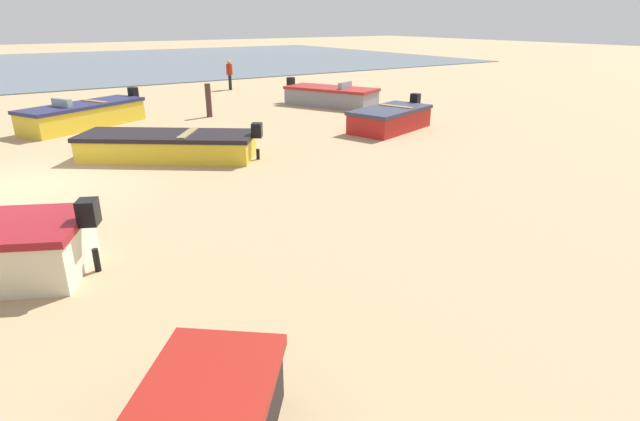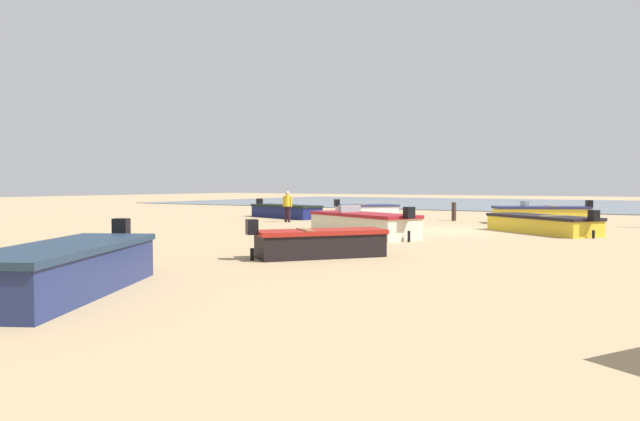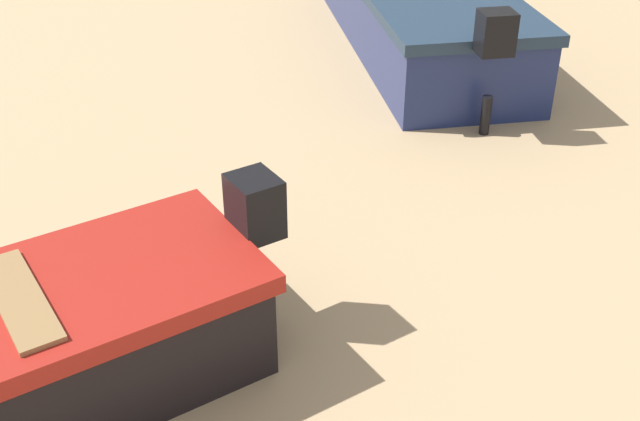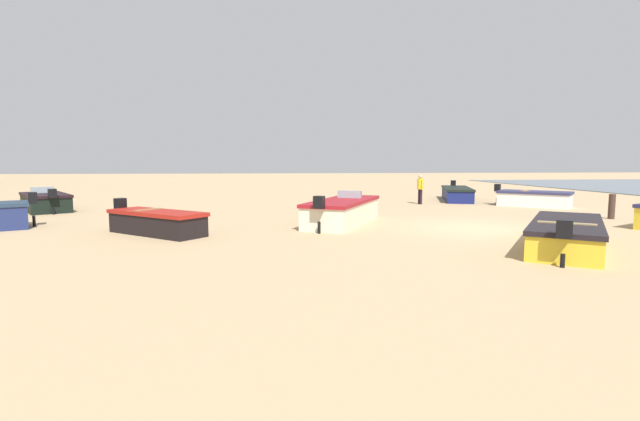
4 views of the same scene
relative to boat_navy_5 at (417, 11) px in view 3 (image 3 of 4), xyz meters
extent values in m
cube|color=black|center=(0.09, -5.52, 0.41)|extent=(0.42, 0.42, 0.40)
cylinder|color=black|center=(0.09, -5.52, -0.30)|extent=(0.14, 0.14, 0.31)
cube|color=olive|center=(-0.84, -6.66, 0.28)|extent=(0.88, 0.78, 0.08)
cube|color=navy|center=(-0.01, 0.01, -0.07)|extent=(3.53, 4.86, 0.79)
cube|color=black|center=(1.15, -2.22, 0.57)|extent=(0.41, 0.40, 0.40)
cylinder|color=black|center=(1.15, -2.22, -0.26)|extent=(0.13, 0.13, 0.39)
camera|label=1|loc=(-0.56, -4.12, 3.34)|focal=28.34mm
camera|label=2|loc=(-9.30, 6.49, 1.52)|focal=32.76mm
camera|label=3|loc=(1.75, -9.38, 2.95)|focal=44.04mm
camera|label=4|loc=(-15.75, -10.55, 1.81)|focal=25.33mm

